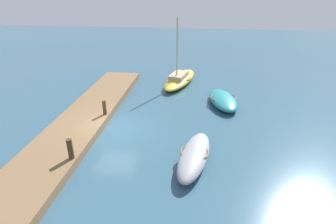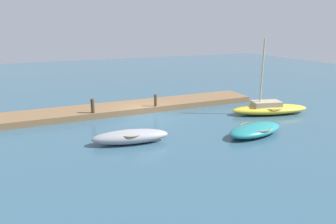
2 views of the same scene
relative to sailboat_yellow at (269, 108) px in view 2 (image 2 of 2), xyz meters
name	(u,v)px [view 2 (image 2 of 2)]	position (x,y,z in m)	size (l,w,h in m)	color
ground_plane	(147,116)	(8.88, -3.30, -0.44)	(84.00, 84.00, 0.00)	#33566B
dock_platform	(137,107)	(8.88, -5.47, -0.21)	(20.10, 3.09, 0.45)	brown
sailboat_yellow	(269,108)	(0.00, 0.00, 0.00)	(6.33, 3.26, 5.74)	gold
rowboat_grey	(130,137)	(11.72, 1.70, -0.04)	(4.62, 2.08, 0.80)	#939399
motorboat_teal	(255,130)	(4.21, 3.55, -0.08)	(4.40, 2.55, 0.69)	teal
mooring_post_west	(156,100)	(7.80, -4.17, 0.49)	(0.23, 0.23, 0.95)	#47331E
mooring_post_mid_west	(93,106)	(12.72, -4.17, 0.54)	(0.27, 0.27, 1.05)	#47331E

